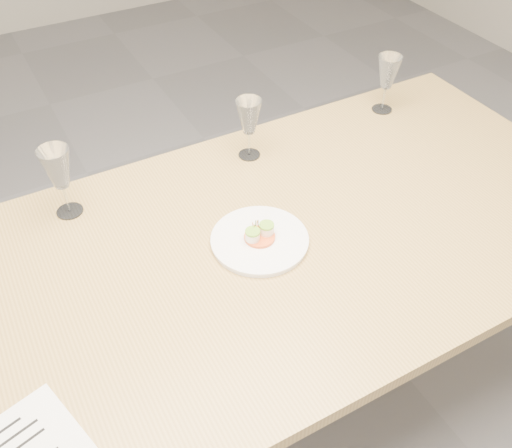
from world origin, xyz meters
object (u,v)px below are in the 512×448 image
wine_glass_2 (388,73)px  dining_table (206,282)px  wine_glass_1 (249,118)px  dinner_plate (260,239)px  wine_glass_0 (58,170)px

wine_glass_2 → dining_table: bearing=-156.4°
dining_table → wine_glass_1: (0.32, 0.36, 0.20)m
dining_table → wine_glass_2: wine_glass_2 is taller
dining_table → wine_glass_2: (0.86, 0.38, 0.21)m
dinner_plate → wine_glass_1: wine_glass_1 is taller
dining_table → wine_glass_0: 0.49m
dinner_plate → wine_glass_2: wine_glass_2 is taller
wine_glass_0 → wine_glass_1: (0.57, -0.01, -0.01)m
wine_glass_1 → wine_glass_2: size_ratio=0.98×
dining_table → wine_glass_1: size_ratio=12.25×
wine_glass_0 → wine_glass_1: bearing=-0.5°
wine_glass_1 → wine_glass_2: bearing=1.6°
wine_glass_0 → wine_glass_1: size_ratio=1.07×
wine_glass_1 → wine_glass_2: 0.54m
dinner_plate → wine_glass_1: 0.41m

